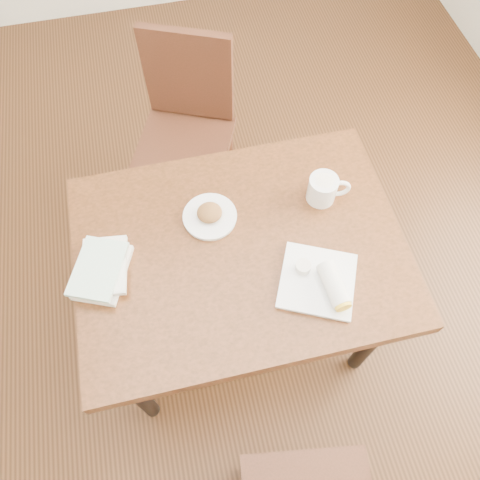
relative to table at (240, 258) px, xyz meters
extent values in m
cube|color=#472814|center=(0.00, 0.00, -0.67)|extent=(4.00, 5.00, 0.01)
cube|color=brown|center=(0.00, 0.00, 0.05)|extent=(1.14, 0.85, 0.06)
cylinder|color=black|center=(-0.47, -0.33, -0.32)|extent=(0.06, 0.06, 0.69)
cylinder|color=black|center=(0.47, -0.33, -0.32)|extent=(0.06, 0.06, 0.69)
cylinder|color=black|center=(-0.47, 0.33, -0.32)|extent=(0.06, 0.06, 0.69)
cylinder|color=black|center=(0.47, 0.33, -0.32)|extent=(0.06, 0.06, 0.69)
cylinder|color=#472114|center=(-0.12, -0.66, -0.44)|extent=(0.04, 0.04, 0.45)
cylinder|color=#472114|center=(0.24, -0.71, -0.44)|extent=(0.04, 0.04, 0.45)
cylinder|color=#421D12|center=(0.13, 0.82, -0.44)|extent=(0.04, 0.04, 0.45)
cylinder|color=#421D12|center=(-0.20, 0.96, -0.44)|extent=(0.04, 0.04, 0.45)
cylinder|color=#421D12|center=(-0.01, 0.49, -0.44)|extent=(0.04, 0.04, 0.45)
cylinder|color=#421D12|center=(-0.34, 0.63, -0.44)|extent=(0.04, 0.04, 0.45)
cube|color=#421D12|center=(-0.10, 0.72, -0.20)|extent=(0.55, 0.55, 0.04)
cube|color=#421D12|center=(-0.03, 0.90, 0.06)|extent=(0.38, 0.20, 0.45)
cylinder|color=white|center=(-0.08, 0.14, 0.09)|extent=(0.19, 0.19, 0.01)
cylinder|color=white|center=(-0.08, 0.14, 0.10)|extent=(0.19, 0.19, 0.01)
ellipsoid|color=#B27538|center=(-0.08, 0.14, 0.12)|extent=(0.11, 0.11, 0.05)
cylinder|color=white|center=(0.33, 0.14, 0.14)|extent=(0.11, 0.11, 0.11)
torus|color=white|center=(0.39, 0.12, 0.14)|extent=(0.09, 0.03, 0.08)
cylinder|color=tan|center=(0.33, 0.14, 0.19)|extent=(0.09, 0.09, 0.01)
cylinder|color=#F2E5CC|center=(0.33, 0.14, 0.19)|extent=(0.06, 0.06, 0.00)
cube|color=white|center=(0.22, -0.19, 0.09)|extent=(0.32, 0.32, 0.01)
cube|color=white|center=(0.22, -0.19, 0.10)|extent=(0.32, 0.32, 0.01)
cylinder|color=white|center=(0.26, -0.23, 0.13)|extent=(0.07, 0.15, 0.06)
cylinder|color=yellow|center=(0.26, -0.30, 0.13)|extent=(0.06, 0.03, 0.05)
cylinder|color=silver|center=(0.18, -0.14, 0.12)|extent=(0.05, 0.05, 0.03)
cylinder|color=red|center=(0.18, -0.14, 0.13)|extent=(0.04, 0.04, 0.01)
cube|color=white|center=(-0.47, 0.00, 0.10)|extent=(0.22, 0.26, 0.02)
cube|color=silver|center=(-0.46, 0.01, 0.12)|extent=(0.17, 0.23, 0.02)
cube|color=#82C4A1|center=(-0.48, 0.00, 0.14)|extent=(0.22, 0.26, 0.02)
camera|label=1|loc=(-0.17, -0.74, 1.52)|focal=35.00mm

